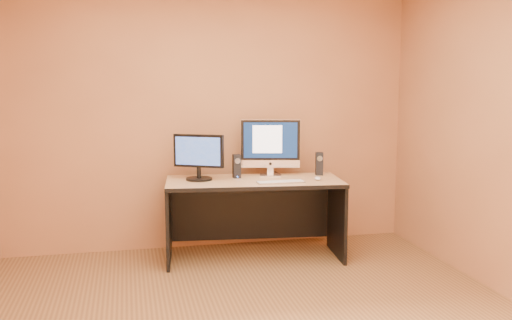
% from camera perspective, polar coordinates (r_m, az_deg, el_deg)
% --- Properties ---
extents(walls, '(4.00, 4.00, 2.60)m').
position_cam_1_polar(walls, '(3.67, 0.07, 2.37)').
color(walls, '#A66B43').
rests_on(walls, ground).
extents(desk, '(1.67, 0.87, 0.74)m').
position_cam_1_polar(desk, '(5.32, -0.18, -5.95)').
color(desk, tan).
rests_on(desk, ground).
extents(imac, '(0.60, 0.33, 0.55)m').
position_cam_1_polar(imac, '(5.45, 1.46, 1.30)').
color(imac, silver).
rests_on(imac, desk).
extents(second_monitor, '(0.54, 0.43, 0.42)m').
position_cam_1_polar(second_monitor, '(5.24, -5.75, 0.26)').
color(second_monitor, black).
rests_on(second_monitor, desk).
extents(speaker_left, '(0.07, 0.07, 0.22)m').
position_cam_1_polar(speaker_left, '(5.34, -1.95, -0.63)').
color(speaker_left, black).
rests_on(speaker_left, desk).
extents(speaker_right, '(0.08, 0.08, 0.22)m').
position_cam_1_polar(speaker_right, '(5.54, 6.34, -0.36)').
color(speaker_right, black).
rests_on(speaker_right, desk).
extents(keyboard, '(0.43, 0.12, 0.02)m').
position_cam_1_polar(keyboard, '(5.10, 2.48, -2.21)').
color(keyboard, '#B6B6BA').
rests_on(keyboard, desk).
extents(mouse, '(0.08, 0.11, 0.04)m').
position_cam_1_polar(mouse, '(5.26, 6.18, -1.83)').
color(mouse, silver).
rests_on(mouse, desk).
extents(cable_a, '(0.02, 0.22, 0.01)m').
position_cam_1_polar(cable_a, '(5.61, 2.14, -1.30)').
color(cable_a, black).
rests_on(cable_a, desk).
extents(cable_b, '(0.10, 0.16, 0.01)m').
position_cam_1_polar(cable_b, '(5.58, 0.95, -1.35)').
color(cable_b, black).
rests_on(cable_b, desk).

